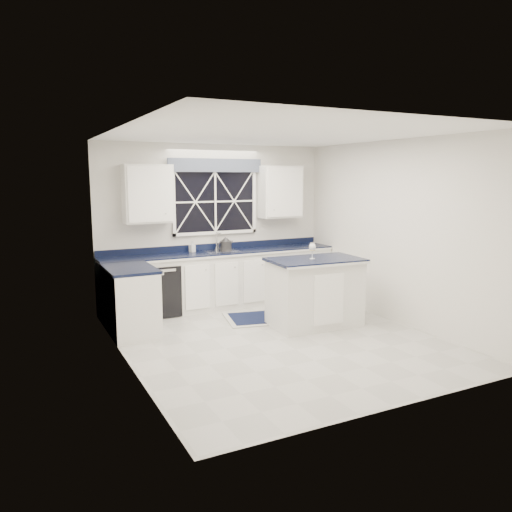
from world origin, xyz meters
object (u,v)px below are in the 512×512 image
wine_glass (312,248)px  soap_bottle (192,247)px  dishwasher (158,289)px  island (315,292)px  faucet (217,240)px  kettle (225,244)px

wine_glass → soap_bottle: size_ratio=1.29×
dishwasher → island: 2.48m
dishwasher → wine_glass: wine_glass is taller
dishwasher → faucet: bearing=10.0°
kettle → soap_bottle: kettle is taller
soap_bottle → kettle: bearing=-9.3°
faucet → wine_glass: (0.74, -1.80, 0.06)m
soap_bottle → wine_glass: bearing=-55.5°
faucet → kettle: (0.09, -0.14, -0.05)m
faucet → island: faucet is taller
dishwasher → soap_bottle: bearing=12.9°
island → wine_glass: size_ratio=5.90×
island → kettle: size_ratio=4.31×
faucet → soap_bottle: size_ratio=1.68×
kettle → soap_bottle: 0.56m
wine_glass → kettle: bearing=111.2°
dishwasher → faucet: faucet is taller
wine_glass → dishwasher: bearing=138.9°
kettle → wine_glass: wine_glass is taller
island → soap_bottle: 2.22m
island → soap_bottle: bearing=128.6°
island → wine_glass: 0.66m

